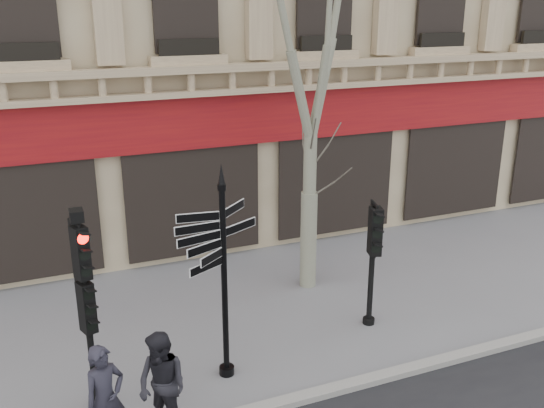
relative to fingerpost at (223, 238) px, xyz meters
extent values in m
plane|color=slate|center=(0.87, 0.17, -2.61)|extent=(80.00, 80.00, 0.00)
cube|color=gray|center=(0.87, -1.23, -2.55)|extent=(80.00, 0.25, 0.12)
cube|color=maroon|center=(0.87, 5.05, 0.99)|extent=(28.00, 0.25, 1.30)
cube|color=#90765D|center=(0.87, 4.82, 1.96)|extent=(28.00, 0.35, 0.74)
cylinder|color=black|center=(0.00, 0.00, -0.89)|extent=(0.11, 0.11, 3.45)
cylinder|color=black|center=(0.00, 0.00, -2.54)|extent=(0.27, 0.27, 0.15)
cone|color=black|center=(0.00, 0.00, 1.11)|extent=(0.12, 0.12, 0.35)
cylinder|color=black|center=(-2.26, 0.03, -1.05)|extent=(0.11, 0.11, 3.13)
cylinder|color=black|center=(-2.26, 0.03, -2.55)|extent=(0.23, 0.23, 0.13)
cube|color=black|center=(-2.26, 0.03, -0.80)|extent=(0.44, 0.38, 0.85)
cube|color=black|center=(-2.26, 0.03, 0.12)|extent=(0.44, 0.38, 0.85)
sphere|color=#FF0C05|center=(-2.26, 0.03, 0.35)|extent=(0.18, 0.18, 0.18)
cube|color=black|center=(-2.26, 0.03, 0.70)|extent=(0.27, 0.30, 0.18)
cylinder|color=black|center=(3.28, 0.57, -1.34)|extent=(0.12, 0.12, 2.55)
cylinder|color=black|center=(3.28, 0.57, -2.54)|extent=(0.26, 0.26, 0.14)
cube|color=black|center=(3.28, 0.57, -0.55)|extent=(0.50, 0.41, 0.97)
cylinder|color=gray|center=(2.89, 2.67, -1.47)|extent=(0.37, 0.37, 2.28)
cylinder|color=gray|center=(2.89, 2.67, 0.29)|extent=(0.29, 0.29, 1.45)
imported|color=#21202A|center=(-2.21, -1.13, -1.76)|extent=(0.74, 0.63, 1.72)
imported|color=black|center=(-1.38, -1.13, -1.75)|extent=(1.02, 1.06, 1.72)
camera|label=1|loc=(-2.83, -8.90, 3.74)|focal=40.00mm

